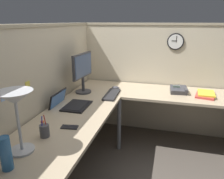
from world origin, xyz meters
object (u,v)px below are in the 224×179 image
(keyboard, at_px, (112,94))
(office_phone, at_px, (179,90))
(laptop, at_px, (68,104))
(desk_lamp_dome, at_px, (15,103))
(monitor, at_px, (83,70))
(computer_mouse, at_px, (116,88))
(wall_clock, at_px, (175,42))
(thermos_flask, at_px, (6,154))
(book_stack, at_px, (206,94))
(cell_phone, at_px, (70,127))
(pen_cup, at_px, (44,131))

(keyboard, distance_m, office_phone, 0.86)
(laptop, height_order, desk_lamp_dome, desk_lamp_dome)
(monitor, distance_m, computer_mouse, 0.52)
(computer_mouse, height_order, office_phone, office_phone)
(wall_clock, bearing_deg, monitor, 120.01)
(thermos_flask, height_order, book_stack, thermos_flask)
(laptop, xyz_separation_m, cell_phone, (-0.46, -0.23, -0.02))
(office_phone, bearing_deg, thermos_flask, 149.74)
(pen_cup, bearing_deg, wall_clock, -28.89)
(keyboard, relative_size, office_phone, 1.95)
(keyboard, relative_size, book_stack, 1.36)
(pen_cup, bearing_deg, book_stack, -44.80)
(computer_mouse, bearing_deg, laptop, 154.77)
(thermos_flask, xyz_separation_m, book_stack, (1.78, -1.37, -0.09))
(thermos_flask, height_order, wall_clock, wall_clock)
(thermos_flask, bearing_deg, monitor, 4.57)
(monitor, height_order, thermos_flask, monitor)
(office_phone, bearing_deg, pen_cup, 143.15)
(wall_clock, bearing_deg, keyboard, 132.18)
(monitor, distance_m, wall_clock, 1.30)
(computer_mouse, bearing_deg, book_stack, -89.89)
(laptop, xyz_separation_m, desk_lamp_dome, (-0.86, -0.06, 0.34))
(monitor, distance_m, cell_phone, 1.00)
(thermos_flask, bearing_deg, keyboard, -9.64)
(thermos_flask, xyz_separation_m, wall_clock, (2.15, -0.97, 0.50))
(laptop, bearing_deg, keyboard, -38.39)
(laptop, distance_m, keyboard, 0.58)
(monitor, height_order, laptop, monitor)
(computer_mouse, distance_m, pen_cup, 1.39)
(laptop, distance_m, wall_clock, 1.64)
(computer_mouse, bearing_deg, desk_lamp_dome, 170.08)
(desk_lamp_dome, xyz_separation_m, cell_phone, (0.41, -0.17, -0.36))
(pen_cup, relative_size, wall_clock, 0.82)
(monitor, height_order, book_stack, monitor)
(computer_mouse, relative_size, desk_lamp_dome, 0.23)
(keyboard, height_order, desk_lamp_dome, desk_lamp_dome)
(keyboard, relative_size, desk_lamp_dome, 0.97)
(monitor, distance_m, book_stack, 1.54)
(desk_lamp_dome, relative_size, book_stack, 1.41)
(cell_phone, relative_size, thermos_flask, 0.65)
(thermos_flask, bearing_deg, pen_cup, -0.84)
(desk_lamp_dome, xyz_separation_m, book_stack, (1.59, -1.41, -0.34))
(desk_lamp_dome, height_order, thermos_flask, desk_lamp_dome)
(desk_lamp_dome, distance_m, cell_phone, 0.57)
(desk_lamp_dome, distance_m, office_phone, 1.99)
(thermos_flask, relative_size, wall_clock, 1.00)
(office_phone, distance_m, wall_clock, 0.67)
(laptop, xyz_separation_m, keyboard, (0.45, -0.36, -0.01))
(laptop, height_order, book_stack, laptop)
(pen_cup, distance_m, thermos_flask, 0.41)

